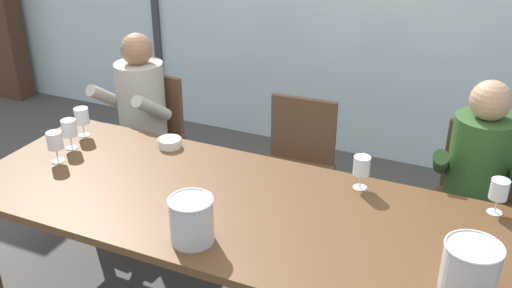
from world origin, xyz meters
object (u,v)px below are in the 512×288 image
Objects in this scene: wine_glass_spare_empty at (362,167)px; wine_glass_near_bucket at (69,129)px; ice_bucket_primary at (471,267)px; chair_near_curtain at (149,128)px; chair_center at (475,193)px; wine_glass_by_left_taster at (55,142)px; chair_left_of_center at (297,159)px; person_olive_shirt at (477,178)px; wine_glass_center_pour at (499,191)px; dining_table at (226,212)px; wine_glass_by_right_taster at (82,116)px; ice_bucket_secondary at (192,219)px; tasting_bowl at (170,143)px; person_beige_jumper at (135,112)px.

wine_glass_near_bucket is at bearing -171.59° from wine_glass_spare_empty.
ice_bucket_primary is 1.27× the size of wine_glass_spare_empty.
chair_center is (2.15, 0.02, 0.00)m from chair_near_curtain.
wine_glass_by_left_taster is at bearing -76.26° from wine_glass_near_bucket.
chair_near_curtain is 5.11× the size of wine_glass_by_left_taster.
person_olive_shirt is (1.05, -0.12, 0.17)m from chair_left_of_center.
wine_glass_by_left_taster is at bearing -78.76° from chair_near_curtain.
wine_glass_center_pour is at bearing -74.75° from chair_center.
wine_glass_spare_empty is (1.58, 0.40, 0.00)m from wine_glass_by_left_taster.
chair_near_curtain is 0.98m from wine_glass_by_left_taster.
wine_glass_by_right_taster is at bearing 164.18° from dining_table.
wine_glass_by_right_taster is at bearing -177.25° from wine_glass_center_pour.
chair_center is 2.33m from wine_glass_by_left_taster.
ice_bucket_secondary reaches higher than tasting_bowl.
tasting_bowl is (-0.56, 0.40, 0.08)m from dining_table.
wine_glass_by_left_taster is at bearing 162.16° from ice_bucket_secondary.
wine_glass_center_pour reaches higher than tasting_bowl.
chair_near_curtain is 1.00× the size of chair_left_of_center.
tasting_bowl is 0.62m from wine_glass_by_left_taster.
wine_glass_spare_empty is (1.62, -0.53, 0.32)m from chair_near_curtain.
wine_glass_near_bucket is (0.01, -0.77, 0.32)m from chair_near_curtain.
person_olive_shirt is 6.95× the size of wine_glass_center_pour.
ice_bucket_primary is at bearing -4.87° from wine_glass_by_left_taster.
chair_center is 5.11× the size of wine_glass_spare_empty.
wine_glass_by_right_taster is at bearing -171.56° from tasting_bowl.
person_olive_shirt reaches higher than wine_glass_center_pour.
chair_near_curtain is 2.15m from chair_center.
person_beige_jumper is at bearing -171.95° from chair_center.
ice_bucket_primary is (1.10, -1.10, 0.31)m from chair_left_of_center.
chair_center is at bearing 46.13° from wine_glass_spare_empty.
wine_glass_by_right_taster is (-1.11, 0.31, 0.18)m from dining_table.
ice_bucket_primary is (0.04, -1.13, 0.31)m from chair_center.
wine_glass_by_left_taster is (-1.03, 0.33, 0.01)m from ice_bucket_secondary.
ice_bucket_primary reaches higher than wine_glass_by_right_taster.
tasting_bowl is at bearing -141.92° from chair_left_of_center.
person_beige_jumper is at bearing 156.09° from ice_bucket_primary.
chair_center is 0.61m from wine_glass_center_pour.
person_olive_shirt is (2.16, -0.00, 0.00)m from person_beige_jumper.
ice_bucket_primary is 0.62m from wine_glass_center_pour.
wine_glass_spare_empty is at bearing -0.32° from tasting_bowl.
chair_left_of_center is 1.37m from wine_glass_near_bucket.
chair_near_curtain and chair_left_of_center have the same top height.
tasting_bowl is 0.76× the size of wine_glass_center_pour.
wine_glass_spare_empty is at bearing 14.21° from wine_glass_by_left_taster.
wine_glass_center_pour reaches higher than chair_center.
person_beige_jumper is 1.69m from wine_glass_spare_empty.
wine_glass_spare_empty reaches higher than chair_center.
chair_left_of_center is at bearing 11.59° from person_beige_jumper.
dining_table is at bearing 92.06° from ice_bucket_secondary.
ice_bucket_primary reaches higher than chair_center.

